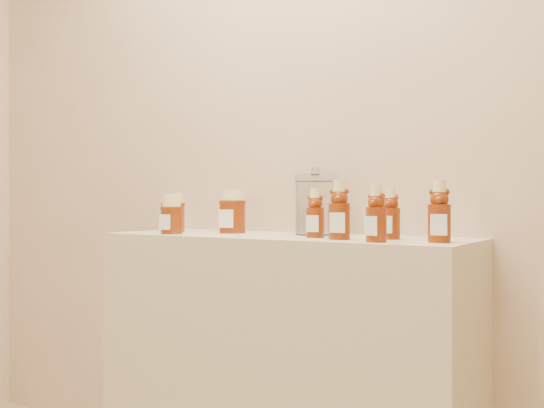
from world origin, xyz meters
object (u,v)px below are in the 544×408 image
Objects in this scene: bear_bottle_back_left at (315,210)px; honey_jar_left at (173,213)px; display_table at (282,377)px; glass_canister at (316,202)px; bear_bottle_front_left at (339,206)px.

bear_bottle_back_left is 1.23× the size of honey_jar_left.
glass_canister reaches higher than display_table.
bear_bottle_back_left is (0.14, -0.04, 0.53)m from display_table.
glass_canister is at bearing 51.76° from display_table.
bear_bottle_front_left is at bearing -18.99° from display_table.
display_table is at bearing -10.94° from honey_jar_left.
honey_jar_left is (-0.45, -0.02, 0.52)m from display_table.
bear_bottle_back_left is at bearing 140.54° from bear_bottle_front_left.
honey_jar_left is 0.64× the size of glass_canister.
bear_bottle_front_left is (0.25, -0.08, 0.55)m from display_table.
bear_bottle_front_left reaches higher than display_table.
bear_bottle_back_left is 0.15m from glass_canister.
bear_bottle_front_left is 0.70m from honey_jar_left.
bear_bottle_front_left is (0.10, -0.04, 0.01)m from bear_bottle_back_left.
display_table is 0.68m from honey_jar_left.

